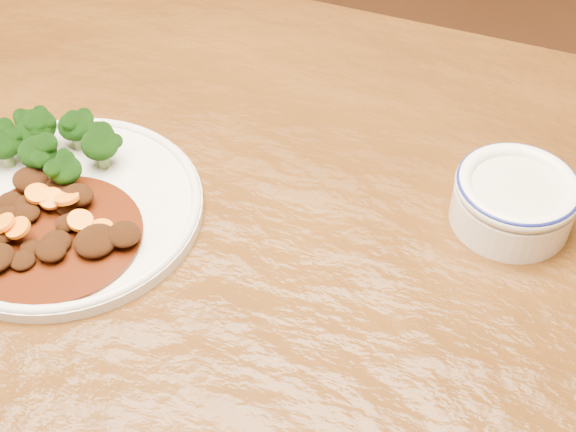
% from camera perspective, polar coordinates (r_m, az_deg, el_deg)
% --- Properties ---
extents(dining_table, '(1.59, 1.06, 0.75)m').
position_cam_1_polar(dining_table, '(0.95, -6.20, -2.45)').
color(dining_table, '#532F0E').
rests_on(dining_table, ground).
extents(dinner_plate, '(0.30, 0.30, 0.02)m').
position_cam_1_polar(dinner_plate, '(0.90, -15.58, 0.57)').
color(dinner_plate, silver).
rests_on(dinner_plate, dining_table).
extents(broccoli_florets, '(0.14, 0.10, 0.05)m').
position_cam_1_polar(broccoli_florets, '(0.94, -16.61, 5.18)').
color(broccoli_florets, '#74944C').
rests_on(broccoli_florets, dinner_plate).
extents(mince_stew, '(0.18, 0.18, 0.03)m').
position_cam_1_polar(mince_stew, '(0.87, -16.80, -0.68)').
color(mince_stew, '#421307').
rests_on(mince_stew, dinner_plate).
extents(dip_bowl, '(0.13, 0.13, 0.06)m').
position_cam_1_polar(dip_bowl, '(0.88, 15.79, 1.22)').
color(dip_bowl, white).
rests_on(dip_bowl, dining_table).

